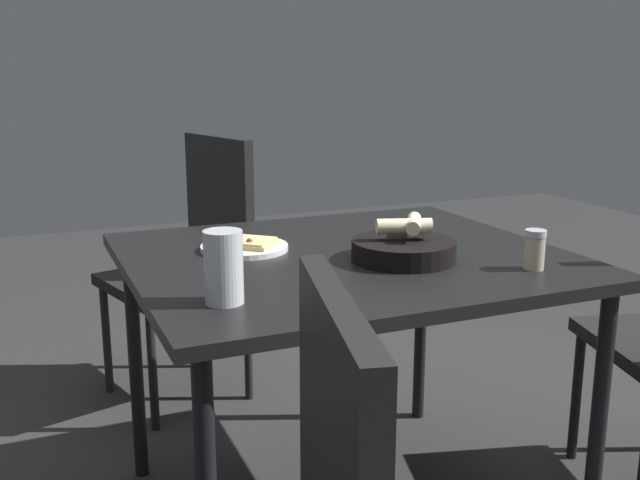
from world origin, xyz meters
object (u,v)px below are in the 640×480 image
at_px(pizza_plate, 244,246).
at_px(beer_glass, 224,271).
at_px(bread_basket, 403,248).
at_px(pepper_shaker, 535,252).
at_px(dining_table, 345,277).
at_px(chair_near, 194,252).

xyz_separation_m(pizza_plate, beer_glass, (0.17, 0.40, 0.05)).
relative_size(bread_basket, pepper_shaker, 2.71).
bearing_deg(pizza_plate, beer_glass, 67.45).
xyz_separation_m(dining_table, chair_near, (0.17, -0.94, -0.14)).
xyz_separation_m(dining_table, pizza_plate, (0.23, -0.14, 0.07)).
bearing_deg(pepper_shaker, beer_glass, -3.13).
relative_size(pepper_shaker, chair_near, 0.10).
bearing_deg(dining_table, beer_glass, 34.07).
bearing_deg(pizza_plate, bread_basket, 142.99).
xyz_separation_m(beer_glass, pepper_shaker, (-0.74, 0.04, -0.02)).
bearing_deg(dining_table, bread_basket, 132.35).
distance_m(beer_glass, pepper_shaker, 0.74).
bearing_deg(bread_basket, pizza_plate, -37.01).
xyz_separation_m(bread_basket, chair_near, (0.28, -1.05, -0.23)).
xyz_separation_m(bread_basket, beer_glass, (0.50, 0.15, 0.04)).
height_order(bread_basket, beer_glass, beer_glass).
height_order(dining_table, bread_basket, bread_basket).
bearing_deg(beer_glass, dining_table, -145.93).
height_order(beer_glass, chair_near, chair_near).
bearing_deg(dining_table, chair_near, -79.61).
bearing_deg(chair_near, bread_basket, 104.66).
height_order(dining_table, pepper_shaker, pepper_shaker).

